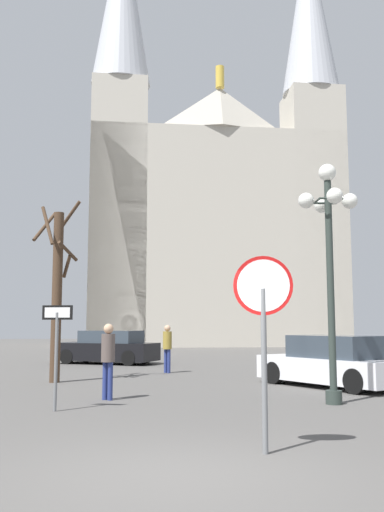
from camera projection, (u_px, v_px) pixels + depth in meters
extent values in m
plane|color=#514F4C|center=(176.00, 476.00, 6.53)|extent=(120.00, 120.00, 0.00)
cube|color=#BCB5A5|center=(212.00, 244.00, 48.34)|extent=(20.89, 12.46, 17.09)
pyramid|color=#BCB5A5|center=(220.00, 109.00, 45.02)|extent=(7.19, 2.44, 3.50)
cylinder|color=gold|center=(220.00, 77.00, 45.34)|extent=(0.70, 0.70, 1.80)
cube|color=#BCB5A5|center=(119.00, 212.00, 44.30)|extent=(4.58, 4.58, 20.94)
cube|color=#BCB5A5|center=(314.00, 217.00, 46.04)|extent=(4.58, 4.58, 20.94)
cone|color=#B7BAC1|center=(309.00, 10.00, 48.18)|extent=(4.76, 4.76, 15.01)
cylinder|color=slate|center=(264.00, 370.00, 7.76)|extent=(0.08, 0.08, 2.25)
cylinder|color=red|center=(263.00, 286.00, 7.90)|extent=(0.82, 0.23, 0.84)
cylinder|color=white|center=(263.00, 285.00, 7.87)|extent=(0.72, 0.17, 0.74)
cylinder|color=slate|center=(56.00, 361.00, 11.46)|extent=(0.07, 0.07, 1.99)
cube|color=black|center=(57.00, 312.00, 11.57)|extent=(0.64, 0.17, 0.30)
cube|color=white|center=(57.00, 312.00, 11.56)|extent=(0.54, 0.13, 0.21)
cylinder|color=#2D3833|center=(331.00, 290.00, 12.63)|extent=(0.16, 0.16, 5.01)
cylinder|color=#2D3833|center=(334.00, 397.00, 12.35)|extent=(0.36, 0.36, 0.30)
sphere|color=white|center=(327.00, 173.00, 12.96)|extent=(0.40, 0.40, 0.40)
sphere|color=white|center=(350.00, 201.00, 12.90)|extent=(0.36, 0.36, 0.36)
cylinder|color=#2D3833|center=(339.00, 201.00, 12.89)|extent=(0.05, 0.51, 0.05)
sphere|color=white|center=(322.00, 205.00, 13.38)|extent=(0.36, 0.36, 0.36)
cylinder|color=#2D3833|center=(325.00, 203.00, 13.13)|extent=(0.51, 0.05, 0.05)
sphere|color=white|center=(306.00, 201.00, 12.85)|extent=(0.36, 0.36, 0.36)
cylinder|color=#2D3833|center=(317.00, 201.00, 12.86)|extent=(0.05, 0.51, 0.05)
sphere|color=white|center=(335.00, 196.00, 12.37)|extent=(0.36, 0.36, 0.36)
cylinder|color=#2D3833|center=(331.00, 198.00, 12.63)|extent=(0.51, 0.05, 0.05)
cylinder|color=#473323|center=(57.00, 296.00, 17.22)|extent=(0.31, 0.31, 5.19)
cylinder|color=#473323|center=(45.00, 226.00, 17.67)|extent=(0.57, 1.07, 1.10)
cylinder|color=#473323|center=(67.00, 266.00, 17.47)|extent=(0.39, 0.64, 0.69)
cylinder|color=#473323|center=(68.00, 217.00, 17.90)|extent=(0.88, 0.57, 1.02)
cylinder|color=#473323|center=(68.00, 251.00, 17.18)|extent=(0.55, 0.77, 0.56)
cylinder|color=#473323|center=(48.00, 225.00, 17.24)|extent=(0.59, 0.74, 1.29)
cube|color=black|center=(107.00, 351.00, 24.88)|extent=(4.77, 3.38, 0.77)
cube|color=#333D47|center=(111.00, 337.00, 24.88)|extent=(2.91, 2.45, 0.54)
cylinder|color=black|center=(67.00, 357.00, 24.63)|extent=(0.67, 0.45, 0.64)
cylinder|color=black|center=(86.00, 355.00, 26.12)|extent=(0.67, 0.45, 0.64)
cylinder|color=black|center=(129.00, 358.00, 23.59)|extent=(0.67, 0.45, 0.64)
cylinder|color=black|center=(145.00, 356.00, 25.07)|extent=(0.67, 0.45, 0.64)
cube|color=silver|center=(331.00, 369.00, 15.78)|extent=(3.74, 4.63, 0.66)
cube|color=#333D47|center=(336.00, 347.00, 15.68)|extent=(2.60, 2.90, 0.62)
cylinder|color=black|center=(275.00, 373.00, 16.55)|extent=(0.52, 0.66, 0.64)
cylinder|color=black|center=(312.00, 370.00, 17.42)|extent=(0.52, 0.66, 0.64)
cylinder|color=black|center=(355.00, 381.00, 14.11)|extent=(0.52, 0.66, 0.64)
cylinder|color=navy|center=(110.00, 381.00, 13.02)|extent=(0.12, 0.12, 0.87)
cylinder|color=navy|center=(105.00, 381.00, 13.11)|extent=(0.12, 0.12, 0.87)
cylinder|color=#594C47|center=(108.00, 348.00, 13.16)|extent=(0.32, 0.32, 0.65)
sphere|color=tan|center=(109.00, 329.00, 13.21)|extent=(0.23, 0.23, 0.23)
cylinder|color=navy|center=(169.00, 361.00, 20.16)|extent=(0.12, 0.12, 0.84)
cylinder|color=navy|center=(166.00, 361.00, 20.27)|extent=(0.12, 0.12, 0.84)
cylinder|color=olive|center=(167.00, 340.00, 20.30)|extent=(0.32, 0.32, 0.63)
sphere|color=tan|center=(167.00, 328.00, 20.35)|extent=(0.23, 0.23, 0.23)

